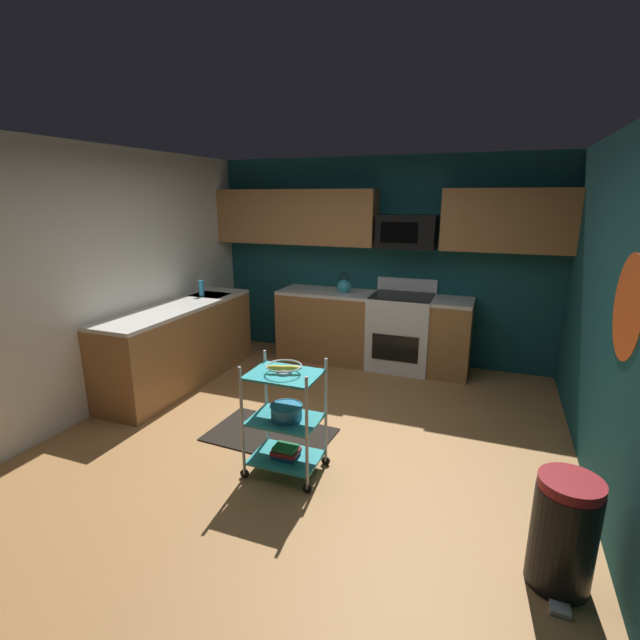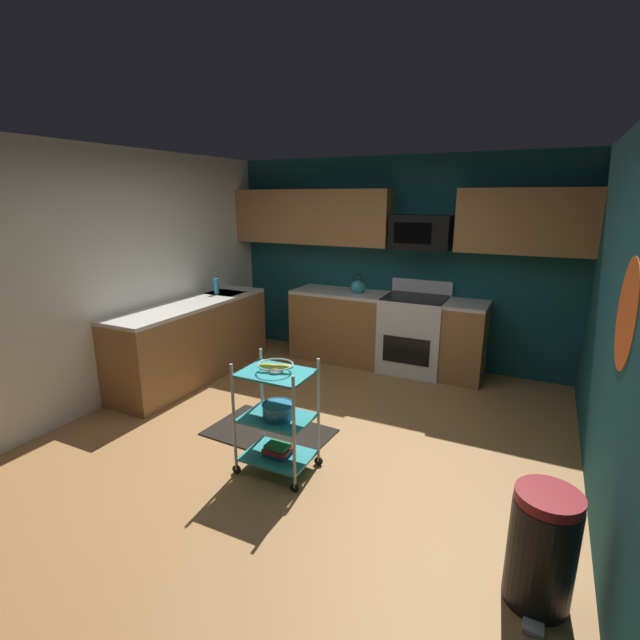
% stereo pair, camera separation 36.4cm
% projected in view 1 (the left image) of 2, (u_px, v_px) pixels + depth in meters
% --- Properties ---
extents(floor, '(4.40, 4.80, 0.04)m').
position_uv_depth(floor, '(310.00, 441.00, 4.13)').
color(floor, '#A87542').
rests_on(floor, ground).
extents(wall_back, '(4.52, 0.06, 2.60)m').
position_uv_depth(wall_back, '(380.00, 261.00, 5.98)').
color(wall_back, '#14474C').
rests_on(wall_back, ground).
extents(wall_left, '(0.06, 4.80, 2.60)m').
position_uv_depth(wall_left, '(101.00, 281.00, 4.56)').
color(wall_left, silver).
rests_on(wall_left, ground).
extents(wall_right, '(0.06, 4.80, 2.60)m').
position_uv_depth(wall_right, '(622.00, 324.00, 3.02)').
color(wall_right, '#14474C').
rests_on(wall_right, ground).
extents(wall_flower_decal, '(0.00, 0.67, 0.67)m').
position_uv_depth(wall_flower_decal, '(628.00, 307.00, 2.82)').
color(wall_flower_decal, '#E5591E').
extents(counter_run, '(3.42, 2.78, 0.92)m').
position_uv_depth(counter_run, '(286.00, 336.00, 5.62)').
color(counter_run, '#9E6B3D').
rests_on(counter_run, ground).
extents(oven_range, '(0.76, 0.65, 1.10)m').
position_uv_depth(oven_range, '(401.00, 331.00, 5.77)').
color(oven_range, white).
rests_on(oven_range, ground).
extents(upper_cabinets, '(4.40, 0.33, 0.70)m').
position_uv_depth(upper_cabinets, '(371.00, 218.00, 5.69)').
color(upper_cabinets, '#9E6B3D').
extents(microwave, '(0.70, 0.39, 0.40)m').
position_uv_depth(microwave, '(407.00, 232.00, 5.54)').
color(microwave, black).
extents(rolling_cart, '(0.60, 0.42, 0.91)m').
position_uv_depth(rolling_cart, '(285.00, 419.00, 3.53)').
color(rolling_cart, silver).
rests_on(rolling_cart, ground).
extents(fruit_bowl, '(0.27, 0.27, 0.07)m').
position_uv_depth(fruit_bowl, '(284.00, 368.00, 3.42)').
color(fruit_bowl, silver).
rests_on(fruit_bowl, rolling_cart).
extents(mixing_bowl_large, '(0.25, 0.25, 0.11)m').
position_uv_depth(mixing_bowl_large, '(286.00, 412.00, 3.51)').
color(mixing_bowl_large, '#338CBF').
rests_on(mixing_bowl_large, rolling_cart).
extents(book_stack, '(0.21, 0.17, 0.09)m').
position_uv_depth(book_stack, '(286.00, 452.00, 3.60)').
color(book_stack, '#1E4C8C').
rests_on(book_stack, rolling_cart).
extents(kettle, '(0.21, 0.18, 0.26)m').
position_uv_depth(kettle, '(344.00, 286.00, 5.89)').
color(kettle, teal).
rests_on(kettle, counter_run).
extents(dish_soap_bottle, '(0.06, 0.06, 0.20)m').
position_uv_depth(dish_soap_bottle, '(201.00, 288.00, 5.63)').
color(dish_soap_bottle, '#2D8CBF').
rests_on(dish_soap_bottle, counter_run).
extents(trash_can, '(0.34, 0.42, 0.66)m').
position_uv_depth(trash_can, '(563.00, 533.00, 2.51)').
color(trash_can, black).
rests_on(trash_can, ground).
extents(floor_rug, '(1.13, 0.75, 0.01)m').
position_uv_depth(floor_rug, '(270.00, 434.00, 4.20)').
color(floor_rug, black).
rests_on(floor_rug, ground).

